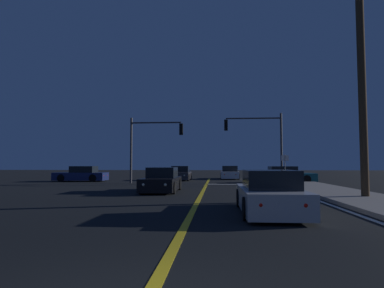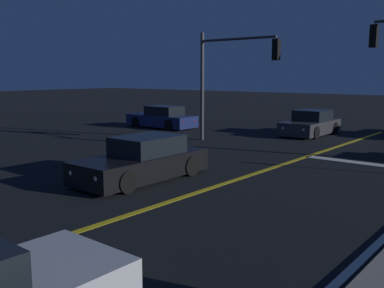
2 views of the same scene
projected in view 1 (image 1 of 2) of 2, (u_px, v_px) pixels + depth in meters
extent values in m
cube|color=gray|center=(357.00, 198.00, 14.35)|extent=(3.20, 42.28, 0.15)
cube|color=gold|center=(199.00, 198.00, 14.86)|extent=(0.20, 39.93, 0.01)
cube|color=silver|center=(314.00, 199.00, 14.49)|extent=(0.16, 39.93, 0.01)
cube|color=silver|center=(242.00, 184.00, 24.86)|extent=(5.25, 0.50, 0.01)
cube|color=black|center=(162.00, 184.00, 18.35)|extent=(1.77, 4.44, 0.68)
cube|color=black|center=(162.00, 173.00, 18.65)|extent=(1.52, 2.04, 0.60)
cylinder|color=black|center=(173.00, 188.00, 16.91)|extent=(0.22, 0.64, 0.64)
cylinder|color=black|center=(141.00, 188.00, 17.03)|extent=(0.22, 0.64, 0.64)
cylinder|color=black|center=(179.00, 184.00, 19.65)|extent=(0.22, 0.64, 0.64)
cylinder|color=black|center=(152.00, 184.00, 19.76)|extent=(0.22, 0.64, 0.64)
sphere|color=#FFF4CC|center=(166.00, 185.00, 16.17)|extent=(0.18, 0.18, 0.18)
sphere|color=#FFF4CC|center=(143.00, 185.00, 16.24)|extent=(0.18, 0.18, 0.18)
sphere|color=red|center=(176.00, 180.00, 20.47)|extent=(0.14, 0.14, 0.14)
sphere|color=red|center=(159.00, 180.00, 20.54)|extent=(0.14, 0.14, 0.14)
cube|color=silver|center=(230.00, 175.00, 34.15)|extent=(1.87, 4.47, 0.68)
cube|color=black|center=(230.00, 169.00, 33.92)|extent=(1.56, 2.07, 0.60)
cylinder|color=black|center=(222.00, 175.00, 35.59)|extent=(0.24, 0.65, 0.64)
cylinder|color=black|center=(237.00, 175.00, 35.42)|extent=(0.24, 0.65, 0.64)
cylinder|color=black|center=(222.00, 176.00, 32.86)|extent=(0.24, 0.65, 0.64)
cylinder|color=black|center=(238.00, 176.00, 32.70)|extent=(0.24, 0.65, 0.64)
sphere|color=#FFF4CC|center=(225.00, 173.00, 36.35)|extent=(0.18, 0.18, 0.18)
sphere|color=#FFF4CC|center=(235.00, 173.00, 36.24)|extent=(0.18, 0.18, 0.18)
sphere|color=red|center=(224.00, 174.00, 32.06)|extent=(0.14, 0.14, 0.14)
sphere|color=red|center=(236.00, 174.00, 31.95)|extent=(0.14, 0.14, 0.14)
cube|color=#2D2D33|center=(180.00, 176.00, 31.30)|extent=(1.84, 4.13, 0.68)
cube|color=black|center=(181.00, 169.00, 31.58)|extent=(1.58, 1.90, 0.60)
cylinder|color=black|center=(188.00, 177.00, 29.96)|extent=(0.22, 0.64, 0.64)
cylinder|color=black|center=(170.00, 177.00, 30.08)|extent=(0.22, 0.64, 0.64)
cylinder|color=black|center=(190.00, 176.00, 32.50)|extent=(0.22, 0.64, 0.64)
cylinder|color=black|center=(173.00, 176.00, 32.62)|extent=(0.22, 0.64, 0.64)
sphere|color=#FFF4CC|center=(184.00, 175.00, 29.27)|extent=(0.18, 0.18, 0.18)
sphere|color=#FFF4CC|center=(172.00, 175.00, 29.35)|extent=(0.18, 0.18, 0.18)
sphere|color=red|center=(188.00, 174.00, 33.27)|extent=(0.14, 0.14, 0.14)
sphere|color=red|center=(177.00, 174.00, 33.34)|extent=(0.14, 0.14, 0.14)
cube|color=navy|center=(81.00, 176.00, 29.30)|extent=(4.54, 1.73, 0.68)
cube|color=black|center=(84.00, 170.00, 29.32)|extent=(2.09, 1.48, 0.60)
cylinder|color=black|center=(61.00, 178.00, 28.61)|extent=(0.64, 0.22, 0.64)
cylinder|color=black|center=(69.00, 177.00, 30.20)|extent=(0.64, 0.22, 0.64)
cylinder|color=black|center=(93.00, 178.00, 28.39)|extent=(0.64, 0.22, 0.64)
cylinder|color=black|center=(99.00, 177.00, 29.99)|extent=(0.64, 0.22, 0.64)
sphere|color=#FFF4CC|center=(54.00, 176.00, 28.95)|extent=(0.18, 0.18, 0.18)
sphere|color=#FFF4CC|center=(59.00, 175.00, 30.01)|extent=(0.18, 0.18, 0.18)
sphere|color=red|center=(103.00, 176.00, 28.61)|extent=(0.14, 0.14, 0.14)
sphere|color=red|center=(107.00, 175.00, 29.67)|extent=(0.14, 0.14, 0.14)
cube|color=#B2B5BA|center=(269.00, 199.00, 10.38)|extent=(1.76, 4.60, 0.68)
cube|color=black|center=(270.00, 180.00, 10.14)|extent=(1.51, 2.12, 0.60)
cylinder|color=black|center=(240.00, 198.00, 11.85)|extent=(0.22, 0.64, 0.64)
cylinder|color=black|center=(286.00, 198.00, 11.73)|extent=(0.22, 0.64, 0.64)
cylinder|color=black|center=(247.00, 209.00, 9.02)|extent=(0.22, 0.64, 0.64)
cylinder|color=black|center=(308.00, 209.00, 8.89)|extent=(0.22, 0.64, 0.64)
sphere|color=#FFF4CC|center=(246.00, 190.00, 12.65)|extent=(0.18, 0.18, 0.18)
sphere|color=#FFF4CC|center=(274.00, 191.00, 12.57)|extent=(0.18, 0.18, 0.18)
sphere|color=red|center=(261.00, 205.00, 8.19)|extent=(0.14, 0.14, 0.14)
sphere|color=red|center=(305.00, 205.00, 8.10)|extent=(0.14, 0.14, 0.14)
cube|color=#195960|center=(286.00, 177.00, 27.18)|extent=(4.65, 2.06, 0.68)
cube|color=black|center=(282.00, 170.00, 27.23)|extent=(2.18, 1.68, 0.60)
cylinder|color=black|center=(300.00, 178.00, 28.00)|extent=(0.65, 0.25, 0.64)
cylinder|color=black|center=(307.00, 179.00, 26.28)|extent=(0.65, 0.25, 0.64)
cylinder|color=black|center=(267.00, 178.00, 28.07)|extent=(0.65, 0.25, 0.64)
cylinder|color=black|center=(271.00, 179.00, 26.36)|extent=(0.65, 0.25, 0.64)
sphere|color=#FFF4CC|center=(311.00, 176.00, 27.70)|extent=(0.18, 0.18, 0.18)
sphere|color=#FFF4CC|center=(316.00, 177.00, 26.56)|extent=(0.18, 0.18, 0.18)
sphere|color=red|center=(257.00, 176.00, 27.82)|extent=(0.14, 0.14, 0.14)
sphere|color=red|center=(260.00, 177.00, 26.68)|extent=(0.14, 0.14, 0.14)
cylinder|color=#38383D|center=(281.00, 148.00, 27.06)|extent=(0.18, 0.18, 5.70)
cylinder|color=#38383D|center=(253.00, 118.00, 27.38)|extent=(4.50, 0.12, 0.12)
cube|color=black|center=(226.00, 125.00, 27.51)|extent=(0.28, 0.28, 0.90)
sphere|color=red|center=(226.00, 122.00, 27.53)|extent=(0.22, 0.22, 0.22)
sphere|color=#4C2D05|center=(226.00, 125.00, 27.51)|extent=(0.22, 0.22, 0.22)
sphere|color=#0A3814|center=(226.00, 128.00, 27.50)|extent=(0.22, 0.22, 0.22)
cylinder|color=#38383D|center=(131.00, 150.00, 26.56)|extent=(0.18, 0.18, 5.23)
cylinder|color=#38383D|center=(156.00, 123.00, 26.54)|extent=(4.02, 0.12, 0.12)
cube|color=black|center=(181.00, 129.00, 26.36)|extent=(0.28, 0.28, 0.90)
sphere|color=red|center=(181.00, 126.00, 26.38)|extent=(0.22, 0.22, 0.22)
sphere|color=#4C2D05|center=(181.00, 129.00, 26.36)|extent=(0.22, 0.22, 0.22)
sphere|color=#0A3814|center=(181.00, 133.00, 26.34)|extent=(0.22, 0.22, 0.22)
cylinder|color=#42301E|center=(361.00, 69.00, 14.59)|extent=(0.33, 0.33, 11.41)
cylinder|color=slate|center=(285.00, 170.00, 24.20)|extent=(0.06, 0.06, 2.22)
cube|color=white|center=(285.00, 158.00, 24.25)|extent=(0.56, 0.10, 0.40)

